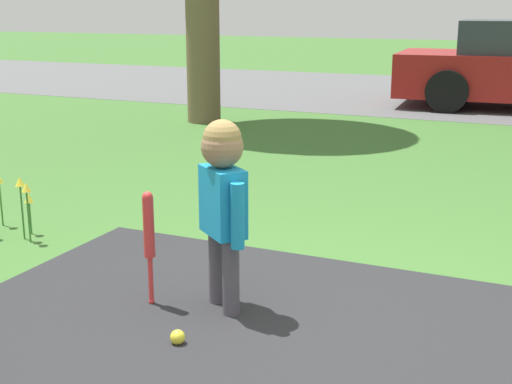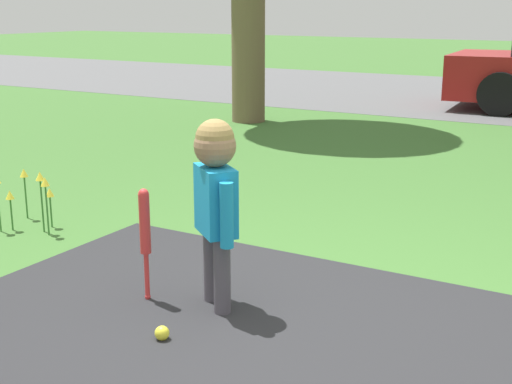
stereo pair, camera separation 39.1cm
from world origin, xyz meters
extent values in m
plane|color=#3D6B2D|center=(0.00, 0.00, 0.00)|extent=(60.00, 60.00, 0.00)
cylinder|color=#4C4751|center=(-0.72, 0.13, 0.20)|extent=(0.09, 0.09, 0.40)
cylinder|color=#4C4751|center=(-0.59, 0.02, 0.20)|extent=(0.09, 0.09, 0.40)
cube|color=#198CC6|center=(-0.65, 0.08, 0.57)|extent=(0.30, 0.28, 0.34)
cylinder|color=#198CC6|center=(-0.79, 0.18, 0.54)|extent=(0.07, 0.07, 0.33)
cylinder|color=#198CC6|center=(-0.52, -0.03, 0.54)|extent=(0.07, 0.07, 0.33)
sphere|color=#997051|center=(-0.65, 0.08, 0.85)|extent=(0.21, 0.21, 0.21)
sphere|color=#997A47|center=(-0.65, 0.08, 0.89)|extent=(0.19, 0.19, 0.19)
sphere|color=red|center=(-1.03, -0.03, 0.02)|extent=(0.03, 0.03, 0.03)
cylinder|color=red|center=(-1.03, -0.03, 0.13)|extent=(0.03, 0.03, 0.26)
cylinder|color=red|center=(-1.03, -0.03, 0.42)|extent=(0.06, 0.06, 0.32)
sphere|color=red|center=(-1.03, -0.03, 0.58)|extent=(0.05, 0.05, 0.05)
sphere|color=yellow|center=(-0.67, -0.37, 0.04)|extent=(0.07, 0.07, 0.07)
cylinder|color=black|center=(-0.84, 7.58, 0.31)|extent=(0.63, 0.23, 0.62)
cylinder|color=#38702D|center=(-2.60, 0.45, 0.11)|extent=(0.01, 0.01, 0.22)
cone|color=yellow|center=(-2.60, 0.45, 0.25)|extent=(0.06, 0.06, 0.06)
cylinder|color=#38702D|center=(-2.38, 0.53, 0.18)|extent=(0.01, 0.01, 0.37)
cone|color=yellow|center=(-2.38, 0.53, 0.40)|extent=(0.06, 0.06, 0.06)
cylinder|color=#38702D|center=(-2.42, 0.63, 0.11)|extent=(0.01, 0.01, 0.22)
cone|color=yellow|center=(-2.42, 0.63, 0.25)|extent=(0.06, 0.06, 0.06)
cylinder|color=#38702D|center=(-2.30, 0.49, 0.17)|extent=(0.01, 0.01, 0.35)
cone|color=yellow|center=(-2.30, 0.49, 0.38)|extent=(0.06, 0.06, 0.06)
cylinder|color=#38702D|center=(-2.74, 0.70, 0.16)|extent=(0.01, 0.01, 0.31)
cone|color=yellow|center=(-2.74, 0.70, 0.34)|extent=(0.06, 0.06, 0.06)
camera|label=1|loc=(0.91, -2.97, 1.52)|focal=50.00mm
camera|label=2|loc=(1.25, -2.79, 1.52)|focal=50.00mm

